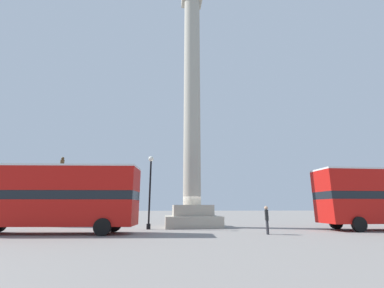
{
  "coord_description": "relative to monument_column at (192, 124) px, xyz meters",
  "views": [
    {
      "loc": [
        -2.57,
        -22.51,
        1.62
      ],
      "look_at": [
        0.0,
        0.0,
        7.21
      ],
      "focal_mm": 24.0,
      "sensor_mm": 36.0,
      "label": 1
    }
  ],
  "objects": [
    {
      "name": "bus_a",
      "position": [
        -9.68,
        -4.83,
        -6.81
      ],
      "size": [
        11.1,
        3.5,
        4.23
      ],
      "rotation": [
        0.0,
        0.0,
        -0.09
      ],
      "color": "#B7140F",
      "rests_on": "ground_plane"
    },
    {
      "name": "monument_column",
      "position": [
        0.0,
        0.0,
        0.0
      ],
      "size": [
        4.53,
        4.53,
        24.73
      ],
      "color": "#A39E8E",
      "rests_on": "ground_plane"
    },
    {
      "name": "ground_plane",
      "position": [
        0.0,
        0.0,
        -9.15
      ],
      "size": [
        200.0,
        200.0,
        0.0
      ],
      "primitive_type": "plane",
      "color": "gray"
    },
    {
      "name": "pedestrian_near_lamp",
      "position": [
        3.94,
        -6.55,
        -8.2
      ],
      "size": [
        0.29,
        0.48,
        1.69
      ],
      "rotation": [
        0.0,
        0.0,
        4.43
      ],
      "color": "#28282D",
      "rests_on": "ground_plane"
    },
    {
      "name": "equestrian_statue",
      "position": [
        -12.05,
        2.68,
        -7.39
      ],
      "size": [
        4.66,
        4.09,
        6.26
      ],
      "rotation": [
        0.0,
        0.0,
        -0.41
      ],
      "color": "#A39E8E",
      "rests_on": "ground_plane"
    },
    {
      "name": "street_lamp",
      "position": [
        -3.54,
        -2.02,
        -5.97
      ],
      "size": [
        0.43,
        0.43,
        5.6
      ],
      "color": "black",
      "rests_on": "ground_plane"
    }
  ]
}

